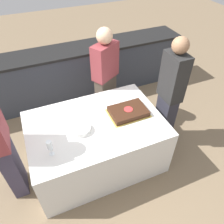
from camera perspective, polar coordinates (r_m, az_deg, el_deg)
The scene contains 10 objects.
ground_plane at distance 3.18m, azimuth -3.74°, elevation -12.19°, with size 14.00×14.00×0.00m, color #7A664C.
back_counter at distance 4.05m, azimuth -12.05°, elevation 9.58°, with size 4.40×0.58×0.92m.
dining_table at distance 2.89m, azimuth -4.05°, elevation -7.97°, with size 1.63×1.10×0.72m.
cake at distance 2.72m, azimuth 4.29°, elevation 0.10°, with size 0.49×0.36×0.07m.
plate_stack at distance 2.53m, azimuth -8.10°, elevation -4.47°, with size 0.22×0.22×0.05m.
wine_glass at distance 2.30m, azimuth -15.99°, elevation -8.44°, with size 0.06×0.06×0.19m.
side_plate_near_cake at distance 2.93m, azimuth 0.57°, elevation 3.01°, with size 0.18×0.18×0.00m.
person_cutting_cake at distance 3.26m, azimuth -1.73°, elevation 9.06°, with size 0.44×0.37×1.54m.
person_seated_left at distance 2.55m, azimuth -27.19°, elevation -7.27°, with size 0.23×0.39×1.58m.
person_seated_right at distance 2.94m, azimuth 14.83°, elevation 4.46°, with size 0.20×0.32×1.62m.
Camera 1 is at (-0.54, -1.79, 2.57)m, focal length 35.00 mm.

